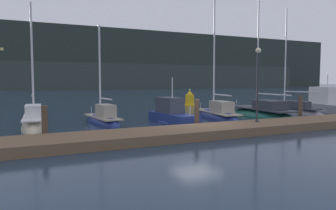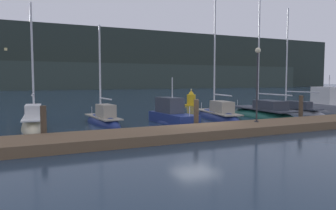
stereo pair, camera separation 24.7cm
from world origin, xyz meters
TOP-DOWN VIEW (x-y plane):
  - ground_plane at (0.00, 0.00)m, footprint 400.00×400.00m
  - dock at (0.00, -1.79)m, footprint 39.47×2.80m
  - mooring_pile_1 at (-8.14, -0.14)m, footprint 0.28×0.28m
  - mooring_pile_2 at (0.00, -0.14)m, footprint 0.28×0.28m
  - mooring_pile_3 at (8.14, -0.14)m, footprint 0.28×0.28m
  - sailboat_berth_3 at (-8.30, 4.69)m, footprint 1.86×5.54m
  - sailboat_berth_4 at (-4.08, 4.99)m, footprint 1.81×5.36m
  - motorboat_berth_5 at (0.17, 3.31)m, footprint 1.88×5.00m
  - sailboat_berth_6 at (4.26, 4.06)m, footprint 2.65×6.78m
  - sailboat_berth_7 at (8.07, 3.47)m, footprint 3.06×8.01m
  - sailboat_berth_8 at (12.43, 4.85)m, footprint 2.20×6.70m
  - motorboat_berth_9 at (16.43, 4.31)m, footprint 2.87×6.05m
  - channel_buoy at (8.57, 15.66)m, footprint 1.47×1.47m
  - dock_lamppost at (3.30, -1.37)m, footprint 0.32×0.32m
  - hillside_backdrop at (2.84, 96.16)m, footprint 240.00×23.00m
  - rowboat_adrift at (20.92, 8.33)m, footprint 2.32×2.75m

SIDE VIEW (x-z plane):
  - ground_plane at x=0.00m, z-range 0.00..0.00m
  - rowboat_adrift at x=20.92m, z-range -0.28..0.28m
  - sailboat_berth_8 at x=12.43m, z-range -4.68..4.95m
  - sailboat_berth_4 at x=-4.08m, z-range -3.42..3.70m
  - sailboat_berth_6 at x=4.26m, z-range -4.84..5.12m
  - sailboat_berth_3 at x=-8.30m, z-range -3.97..4.25m
  - sailboat_berth_7 at x=8.07m, z-range -5.64..5.92m
  - dock at x=0.00m, z-range 0.00..0.45m
  - motorboat_berth_5 at x=0.17m, z-range -1.47..2.07m
  - motorboat_berth_9 at x=16.43m, z-range -1.62..2.37m
  - channel_buoy at x=8.57m, z-range -0.25..1.65m
  - mooring_pile_1 at x=-8.14m, z-range 0.00..1.70m
  - mooring_pile_2 at x=0.00m, z-range 0.00..1.78m
  - mooring_pile_3 at x=8.14m, z-range 0.00..1.84m
  - dock_lamppost at x=3.30m, z-range 1.15..5.41m
  - hillside_backdrop at x=2.84m, z-range -0.79..19.31m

